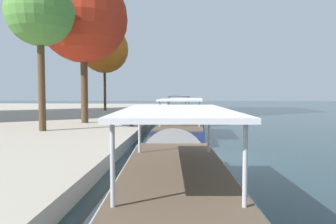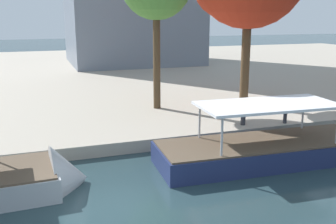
% 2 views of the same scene
% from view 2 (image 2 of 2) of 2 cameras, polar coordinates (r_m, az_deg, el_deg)
% --- Properties ---
extents(ground_plane, '(220.00, 220.00, 0.00)m').
position_cam_2_polar(ground_plane, '(14.86, -8.15, -13.61)').
color(ground_plane, '#23383D').
extents(dock_promenade, '(120.00, 55.00, 0.66)m').
position_cam_2_polar(dock_promenade, '(46.31, -16.08, 5.33)').
color(dock_promenade, '#A39989').
rests_on(dock_promenade, ground_plane).
extents(tour_boat_2, '(11.83, 3.82, 4.11)m').
position_cam_2_polar(tour_boat_2, '(19.92, 16.57, -5.66)').
color(tour_boat_2, navy).
rests_on(tour_boat_2, ground_plane).
extents(mooring_bollard_0, '(0.30, 0.30, 0.74)m').
position_cam_2_polar(mooring_bollard_0, '(22.98, 10.92, -0.90)').
color(mooring_bollard_0, '#2D2D33').
rests_on(mooring_bollard_0, dock_promenade).
extents(mooring_bollard_1, '(0.23, 0.23, 0.71)m').
position_cam_2_polar(mooring_bollard_1, '(23.93, 16.73, -0.69)').
color(mooring_bollard_1, '#2D2D33').
rests_on(mooring_bollard_1, dock_promenade).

